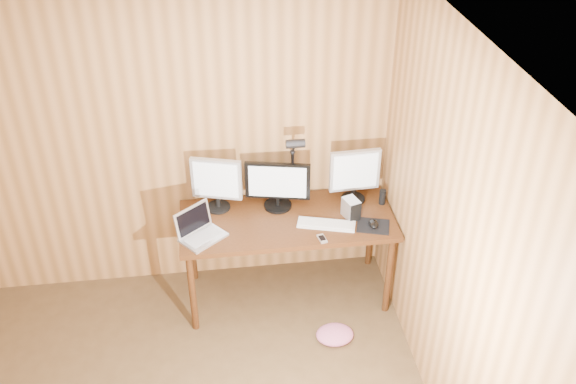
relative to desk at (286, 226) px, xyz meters
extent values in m
plane|color=silver|center=(-0.93, -1.70, 1.87)|extent=(4.00, 4.00, 0.00)
plane|color=#AE743F|center=(-0.93, 0.30, 0.62)|extent=(4.00, 0.00, 4.00)
plane|color=#AE743F|center=(0.82, -1.70, 0.62)|extent=(0.00, 4.00, 4.00)
cube|color=#41210D|center=(0.00, -0.07, 0.10)|extent=(1.60, 0.70, 0.04)
cube|color=#41210D|center=(0.00, 0.25, -0.17)|extent=(1.48, 0.02, 0.51)
cylinder|color=#41210D|center=(-0.74, -0.36, -0.27)|extent=(0.05, 0.05, 0.71)
cylinder|color=#41210D|center=(-0.74, 0.22, -0.27)|extent=(0.05, 0.05, 0.71)
cylinder|color=#41210D|center=(0.74, -0.36, -0.27)|extent=(0.05, 0.05, 0.71)
cylinder|color=#41210D|center=(0.74, 0.22, -0.27)|extent=(0.05, 0.05, 0.71)
cylinder|color=black|center=(-0.05, 0.09, 0.13)|extent=(0.21, 0.21, 0.02)
cylinder|color=black|center=(-0.05, 0.09, 0.17)|extent=(0.03, 0.03, 0.06)
cube|color=black|center=(-0.05, 0.09, 0.36)|extent=(0.49, 0.13, 0.30)
cube|color=white|center=(-0.05, 0.07, 0.36)|extent=(0.42, 0.09, 0.26)
cylinder|color=black|center=(-0.51, 0.13, 0.13)|extent=(0.18, 0.18, 0.02)
cylinder|color=black|center=(-0.51, 0.13, 0.18)|extent=(0.04, 0.04, 0.08)
cube|color=#BBBBC0|center=(-0.51, 0.13, 0.39)|extent=(0.38, 0.14, 0.33)
cube|color=white|center=(-0.51, 0.11, 0.39)|extent=(0.32, 0.10, 0.29)
cylinder|color=black|center=(0.54, 0.11, 0.13)|extent=(0.18, 0.18, 0.02)
cylinder|color=black|center=(0.54, 0.11, 0.18)|extent=(0.04, 0.04, 0.08)
cube|color=#BBBBC0|center=(0.54, 0.11, 0.39)|extent=(0.39, 0.06, 0.34)
cube|color=white|center=(0.54, 0.09, 0.39)|extent=(0.34, 0.02, 0.29)
cube|color=silver|center=(-0.63, -0.24, 0.13)|extent=(0.37, 0.36, 0.02)
cube|color=silver|center=(-0.69, -0.16, 0.24)|extent=(0.27, 0.23, 0.20)
cube|color=black|center=(-0.69, -0.16, 0.24)|extent=(0.23, 0.19, 0.17)
cube|color=#B2B2B7|center=(-0.63, -0.24, 0.14)|extent=(0.28, 0.26, 0.00)
cube|color=silver|center=(0.27, -0.20, 0.13)|extent=(0.44, 0.24, 0.02)
cube|color=white|center=(0.27, -0.20, 0.14)|extent=(0.41, 0.21, 0.00)
cube|color=black|center=(0.62, -0.25, 0.12)|extent=(0.28, 0.25, 0.00)
ellipsoid|color=black|center=(0.62, -0.25, 0.14)|extent=(0.09, 0.12, 0.04)
cube|color=silver|center=(0.48, -0.11, 0.20)|extent=(0.13, 0.16, 0.15)
cube|color=black|center=(0.50, -0.18, 0.20)|extent=(0.09, 0.04, 0.15)
cube|color=silver|center=(0.21, -0.36, 0.13)|extent=(0.07, 0.11, 0.01)
cube|color=black|center=(0.21, -0.36, 0.13)|extent=(0.05, 0.07, 0.00)
cylinder|color=black|center=(0.75, 0.03, 0.18)|extent=(0.05, 0.05, 0.12)
cube|color=black|center=(0.08, 0.24, 0.11)|extent=(0.05, 0.06, 0.06)
cylinder|color=black|center=(0.08, 0.24, 0.32)|extent=(0.03, 0.03, 0.39)
sphere|color=black|center=(0.08, 0.24, 0.51)|extent=(0.04, 0.04, 0.04)
cylinder|color=black|center=(0.08, 0.18, 0.59)|extent=(0.02, 0.14, 0.16)
cylinder|color=black|center=(0.08, 0.10, 0.66)|extent=(0.14, 0.07, 0.07)
camera|label=1|loc=(-0.51, -3.93, 2.94)|focal=40.00mm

